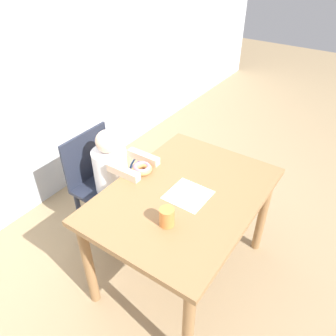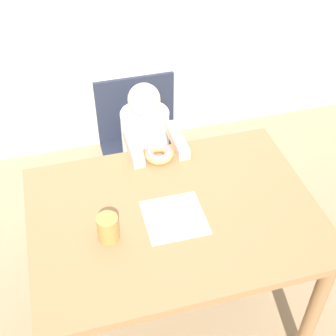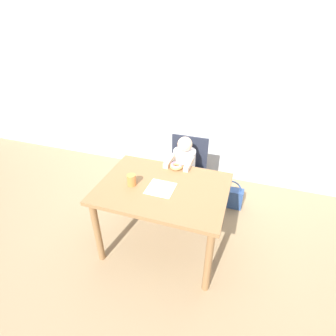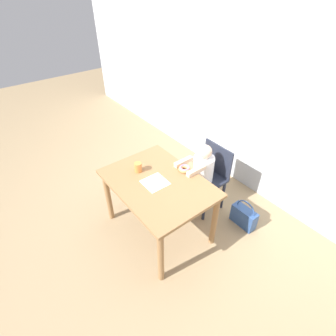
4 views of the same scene
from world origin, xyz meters
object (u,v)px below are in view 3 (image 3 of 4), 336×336
at_px(chair, 186,171).
at_px(handbag, 230,197).
at_px(cup, 132,180).
at_px(donut, 176,166).
at_px(child_figure, 184,175).

distance_m(chair, handbag, 0.61).
height_order(handbag, cup, cup).
bearing_deg(donut, handbag, 43.01).
relative_size(donut, cup, 1.24).
relative_size(child_figure, cup, 8.89).
bearing_deg(chair, donut, -90.52).
bearing_deg(cup, chair, 69.38).
bearing_deg(child_figure, donut, -90.73).
xyz_separation_m(child_figure, handbag, (0.51, 0.21, -0.33)).
height_order(child_figure, cup, child_figure).
distance_m(chair, donut, 0.49).
height_order(chair, child_figure, child_figure).
height_order(child_figure, donut, child_figure).
distance_m(child_figure, cup, 0.79).
bearing_deg(child_figure, cup, -113.69).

